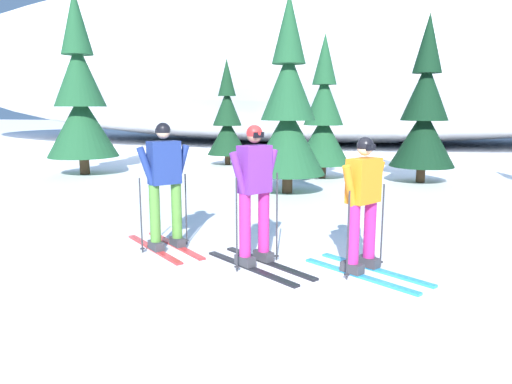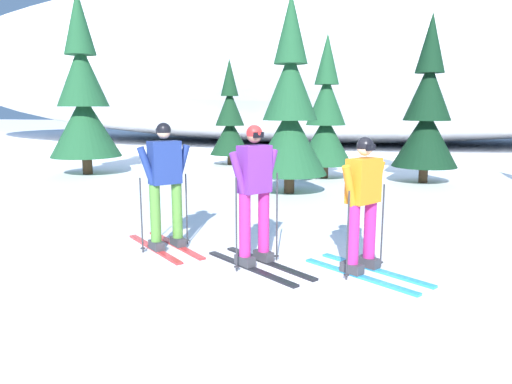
% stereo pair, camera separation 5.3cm
% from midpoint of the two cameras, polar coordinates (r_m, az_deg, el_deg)
% --- Properties ---
extents(ground_plane, '(120.00, 120.00, 0.00)m').
position_cam_midpoint_polar(ground_plane, '(5.67, 4.36, -11.12)').
color(ground_plane, white).
extents(skier_navy_jacket, '(1.59, 1.42, 1.84)m').
position_cam_midpoint_polar(skier_navy_jacket, '(6.92, -11.08, 0.99)').
color(skier_navy_jacket, red).
rests_on(skier_navy_jacket, ground).
extents(skier_purple_jacket, '(1.63, 1.32, 1.83)m').
position_cam_midpoint_polar(skier_purple_jacket, '(6.12, -0.38, -0.13)').
color(skier_purple_jacket, black).
rests_on(skier_purple_jacket, ground).
extents(skier_orange_jacket, '(1.62, 1.28, 1.70)m').
position_cam_midpoint_polar(skier_orange_jacket, '(6.01, 12.48, -1.25)').
color(skier_orange_jacket, '#2893CC').
rests_on(skier_orange_jacket, ground).
extents(pine_tree_far_left, '(2.11, 2.11, 5.45)m').
position_cam_midpoint_polar(pine_tree_far_left, '(15.49, -20.37, 10.39)').
color(pine_tree_far_left, '#47301E').
rests_on(pine_tree_far_left, ground).
extents(pine_tree_left, '(1.43, 1.43, 3.70)m').
position_cam_midpoint_polar(pine_tree_left, '(17.04, -3.55, 8.46)').
color(pine_tree_left, '#47301E').
rests_on(pine_tree_left, ground).
extents(pine_tree_center_left, '(1.79, 1.79, 4.63)m').
position_cam_midpoint_polar(pine_tree_center_left, '(11.34, 3.73, 9.55)').
color(pine_tree_center_left, '#47301E').
rests_on(pine_tree_center_left, ground).
extents(pine_tree_center, '(1.58, 1.58, 4.08)m').
position_cam_midpoint_polar(pine_tree_center, '(13.89, 7.96, 8.64)').
color(pine_tree_center, '#47301E').
rests_on(pine_tree_center, ground).
extents(pine_tree_center_right, '(1.73, 1.73, 4.48)m').
position_cam_midpoint_polar(pine_tree_center_right, '(13.70, 19.39, 8.85)').
color(pine_tree_center_right, '#47301E').
rests_on(pine_tree_center_right, ground).
extents(snow_ridge_background, '(48.91, 19.94, 9.14)m').
position_cam_midpoint_polar(snow_ridge_background, '(28.37, 6.53, 15.20)').
color(snow_ridge_background, white).
rests_on(snow_ridge_background, ground).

